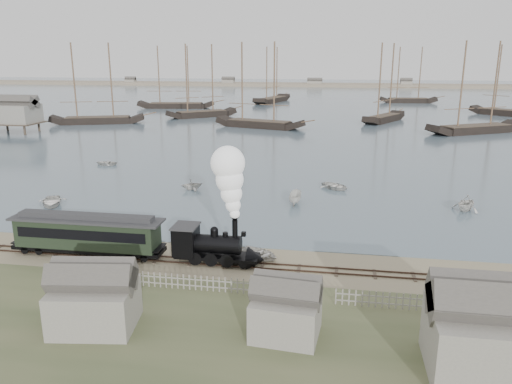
# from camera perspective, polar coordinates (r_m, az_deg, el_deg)

# --- Properties ---
(ground) EXTENTS (600.00, 600.00, 0.00)m
(ground) POSITION_cam_1_polar(r_m,az_deg,el_deg) (42.96, 2.46, -7.56)
(ground) COLOR tan
(ground) RESTS_ON ground
(harbor_water) EXTENTS (600.00, 336.00, 0.06)m
(harbor_water) POSITION_cam_1_polar(r_m,az_deg,el_deg) (210.03, 8.31, 10.58)
(harbor_water) COLOR #4D5E6F
(harbor_water) RESTS_ON ground
(rail_track) EXTENTS (120.00, 1.80, 0.16)m
(rail_track) POSITION_cam_1_polar(r_m,az_deg,el_deg) (41.13, 2.11, -8.57)
(rail_track) COLOR #3A281F
(rail_track) RESTS_ON ground
(picket_fence_west) EXTENTS (19.00, 0.10, 1.20)m
(picket_fence_west) POSITION_cam_1_polar(r_m,az_deg,el_deg) (38.05, -8.83, -10.89)
(picket_fence_west) COLOR gray
(picket_fence_west) RESTS_ON ground
(picket_fence_east) EXTENTS (15.00, 0.10, 1.20)m
(picket_fence_east) POSITION_cam_1_polar(r_m,az_deg,el_deg) (36.75, 21.13, -12.80)
(picket_fence_east) COLOR gray
(picket_fence_east) RESTS_ON ground
(shed_left) EXTENTS (5.00, 4.00, 4.10)m
(shed_left) POSITION_cam_1_polar(r_m,az_deg,el_deg) (34.45, -17.76, -14.45)
(shed_left) COLOR gray
(shed_left) RESTS_ON ground
(shed_mid) EXTENTS (4.00, 3.50, 3.60)m
(shed_mid) POSITION_cam_1_polar(r_m,az_deg,el_deg) (32.12, 3.39, -16.01)
(shed_mid) COLOR gray
(shed_mid) RESTS_ON ground
(shed_right) EXTENTS (6.00, 5.00, 5.10)m
(shed_right) POSITION_cam_1_polar(r_m,az_deg,el_deg) (31.42, 24.44, -18.28)
(shed_right) COLOR gray
(shed_right) RESTS_ON ground
(far_spit) EXTENTS (500.00, 20.00, 1.80)m
(far_spit) POSITION_cam_1_polar(r_m,az_deg,el_deg) (289.84, 8.73, 11.82)
(far_spit) COLOR gray
(far_spit) RESTS_ON ground
(locomotive) EXTENTS (7.62, 2.85, 9.50)m
(locomotive) POSITION_cam_1_polar(r_m,az_deg,el_deg) (40.24, -3.49, -2.52)
(locomotive) COLOR black
(locomotive) RESTS_ON ground
(passenger_coach) EXTENTS (13.32, 2.57, 3.24)m
(passenger_coach) POSITION_cam_1_polar(r_m,az_deg,el_deg) (45.19, -18.71, -4.42)
(passenger_coach) COLOR black
(passenger_coach) RESTS_ON ground
(beached_dinghy) EXTENTS (4.12, 4.50, 0.76)m
(beached_dinghy) POSITION_cam_1_polar(r_m,az_deg,el_deg) (42.88, 0.42, -7.04)
(beached_dinghy) COLOR silver
(beached_dinghy) RESTS_ON ground
(rowboat_0) EXTENTS (5.35, 4.77, 0.91)m
(rowboat_0) POSITION_cam_1_polar(r_m,az_deg,el_deg) (61.91, -22.35, -1.01)
(rowboat_0) COLOR silver
(rowboat_0) RESTS_ON harbor_water
(rowboat_1) EXTENTS (3.42, 3.56, 1.45)m
(rowboat_1) POSITION_cam_1_polar(r_m,az_deg,el_deg) (64.38, -7.33, 0.87)
(rowboat_1) COLOR silver
(rowboat_1) RESTS_ON harbor_water
(rowboat_2) EXTENTS (3.55, 1.44, 1.35)m
(rowboat_2) POSITION_cam_1_polar(r_m,az_deg,el_deg) (57.98, 4.47, -0.71)
(rowboat_2) COLOR silver
(rowboat_2) RESTS_ON harbor_water
(rowboat_3) EXTENTS (4.73, 4.86, 0.82)m
(rowboat_3) POSITION_cam_1_polar(r_m,az_deg,el_deg) (65.14, 9.06, 0.69)
(rowboat_3) COLOR silver
(rowboat_3) RESTS_ON harbor_water
(rowboat_4) EXTENTS (4.56, 4.45, 1.83)m
(rowboat_4) POSITION_cam_1_polar(r_m,az_deg,el_deg) (59.87, 22.89, -1.15)
(rowboat_4) COLOR silver
(rowboat_4) RESTS_ON harbor_water
(rowboat_6) EXTENTS (2.58, 3.50, 0.70)m
(rowboat_6) POSITION_cam_1_polar(r_m,az_deg,el_deg) (82.16, -16.78, 3.22)
(rowboat_6) COLOR silver
(rowboat_6) RESTS_ON harbor_water
(schooner_0) EXTENTS (23.44, 12.70, 20.00)m
(schooner_0) POSITION_cam_1_polar(r_m,az_deg,el_deg) (133.40, -17.96, 11.72)
(schooner_0) COLOR black
(schooner_0) RESTS_ON harbor_water
(schooner_1) EXTENTS (18.54, 16.13, 20.00)m
(schooner_1) POSITION_cam_1_polar(r_m,az_deg,el_deg) (141.95, -6.32, 12.53)
(schooner_1) COLOR black
(schooner_1) RESTS_ON harbor_water
(schooner_2) EXTENTS (22.50, 11.41, 20.00)m
(schooner_2) POSITION_cam_1_polar(r_m,az_deg,el_deg) (119.78, 0.40, 12.12)
(schooner_2) COLOR black
(schooner_2) RESTS_ON harbor_water
(schooner_3) EXTENTS (12.75, 18.67, 20.00)m
(schooner_3) POSITION_cam_1_polar(r_m,az_deg,el_deg) (134.96, 14.68, 12.00)
(schooner_3) COLOR black
(schooner_3) RESTS_ON harbor_water
(schooner_4) EXTENTS (23.46, 16.59, 20.00)m
(schooner_4) POSITION_cam_1_polar(r_m,az_deg,el_deg) (121.59, 24.25, 10.86)
(schooner_4) COLOR black
(schooner_4) RESTS_ON harbor_water
(schooner_6) EXTENTS (25.40, 9.41, 20.00)m
(schooner_6) POSITION_cam_1_polar(r_m,az_deg,el_deg) (168.21, -9.26, 12.84)
(schooner_6) COLOR black
(schooner_6) RESTS_ON harbor_water
(schooner_7) EXTENTS (11.98, 25.21, 20.00)m
(schooner_7) POSITION_cam_1_polar(r_m,az_deg,el_deg) (187.91, 1.89, 13.26)
(schooner_7) COLOR black
(schooner_7) RESTS_ON harbor_water
(schooner_8) EXTENTS (20.53, 6.43, 20.00)m
(schooner_8) POSITION_cam_1_polar(r_m,az_deg,el_deg) (193.54, 17.22, 12.67)
(schooner_8) COLOR black
(schooner_8) RESTS_ON harbor_water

